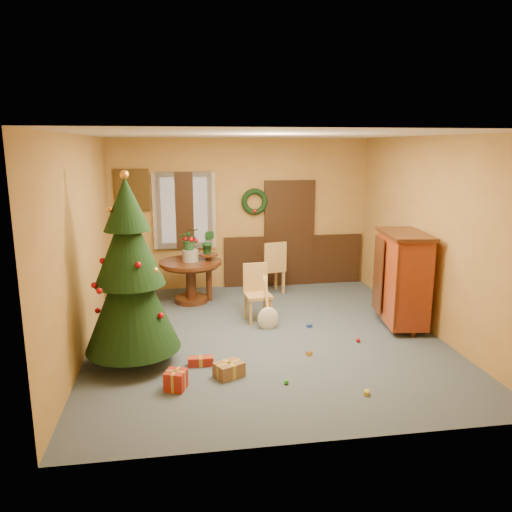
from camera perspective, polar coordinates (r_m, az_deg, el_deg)
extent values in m
plane|color=#3A4655|center=(7.48, 1.08, -9.11)|extent=(5.50, 5.50, 0.00)
plane|color=silver|center=(6.96, 1.18, 13.70)|extent=(5.50, 5.50, 0.00)
plane|color=olive|center=(9.76, -1.68, 4.81)|extent=(5.00, 0.00, 5.00)
plane|color=olive|center=(4.47, 7.27, -4.55)|extent=(5.00, 0.00, 5.00)
plane|color=olive|center=(7.09, -19.20, 1.20)|extent=(0.00, 5.50, 5.50)
plane|color=olive|center=(7.90, 19.30, 2.29)|extent=(0.00, 5.50, 5.50)
cube|color=black|center=(10.08, 4.31, -0.47)|extent=(2.80, 0.06, 1.00)
cube|color=black|center=(9.94, 3.81, 2.59)|extent=(1.00, 0.08, 2.10)
cube|color=white|center=(9.98, 3.77, 2.33)|extent=(0.80, 0.03, 1.90)
cube|color=black|center=(9.63, -8.19, 5.18)|extent=(1.05, 0.08, 1.45)
cube|color=white|center=(9.66, -8.19, 5.20)|extent=(0.88, 0.03, 1.25)
cube|color=white|center=(9.58, -10.46, 5.06)|extent=(0.42, 0.02, 1.45)
cube|color=white|center=(9.59, -5.90, 5.21)|extent=(0.42, 0.02, 1.45)
torus|color=black|center=(9.69, -0.16, 6.24)|extent=(0.51, 0.11, 0.51)
cube|color=#4C3819|center=(9.63, -13.96, 7.33)|extent=(0.62, 0.05, 0.78)
cube|color=gray|center=(9.66, -13.95, 7.35)|extent=(0.48, 0.02, 0.62)
cylinder|color=black|center=(8.91, -7.51, -0.77)|extent=(1.10, 1.10, 0.06)
cylinder|color=black|center=(8.92, -7.50, -1.14)|extent=(0.98, 0.98, 0.04)
cylinder|color=black|center=(9.00, -7.44, -2.96)|extent=(0.18, 0.18, 0.61)
cylinder|color=black|center=(9.09, -7.39, -4.93)|extent=(0.59, 0.59, 0.10)
cylinder|color=slate|center=(8.88, -7.53, 0.07)|extent=(0.28, 0.28, 0.21)
imported|color=#1E4C23|center=(8.82, -7.59, 1.97)|extent=(0.35, 0.31, 0.39)
cube|color=olive|center=(7.94, 0.23, -4.55)|extent=(0.44, 0.44, 0.05)
cube|color=olive|center=(8.04, -0.10, -2.44)|extent=(0.40, 0.08, 0.47)
cube|color=olive|center=(8.20, 1.03, -5.64)|extent=(0.05, 0.05, 0.41)
cube|color=olive|center=(8.12, -1.17, -5.82)|extent=(0.05, 0.05, 0.41)
cube|color=olive|center=(7.90, 1.67, -6.34)|extent=(0.05, 0.05, 0.41)
cube|color=olive|center=(7.82, -0.62, -6.53)|extent=(0.05, 0.05, 0.41)
cube|color=olive|center=(9.48, 1.73, -1.46)|extent=(0.52, 0.52, 0.05)
cube|color=olive|center=(9.24, 2.22, -0.04)|extent=(0.44, 0.14, 0.52)
cube|color=olive|center=(9.32, 1.14, -3.26)|extent=(0.06, 0.06, 0.45)
cube|color=olive|center=(9.46, 3.13, -3.04)|extent=(0.06, 0.06, 0.45)
cube|color=olive|center=(9.64, 0.34, -2.73)|extent=(0.06, 0.06, 0.45)
cube|color=olive|center=(9.77, 2.27, -2.53)|extent=(0.06, 0.06, 0.45)
cylinder|color=black|center=(9.04, -5.41, -2.52)|extent=(0.11, 0.11, 0.84)
cylinder|color=black|center=(8.94, -5.46, 0.16)|extent=(0.34, 0.34, 0.03)
imported|color=#19471E|center=(8.89, -5.49, 1.61)|extent=(0.29, 0.26, 0.43)
cylinder|color=#382111|center=(6.73, -13.72, -10.81)|extent=(0.15, 0.15, 0.26)
cone|color=black|center=(6.46, -14.09, -4.32)|extent=(1.20, 1.20, 1.42)
cone|color=black|center=(6.31, -14.40, 1.38)|extent=(0.87, 0.87, 1.03)
cone|color=black|center=(6.24, -14.64, 5.80)|extent=(0.57, 0.57, 0.65)
sphere|color=gold|center=(6.21, -14.82, 8.99)|extent=(0.11, 0.11, 0.11)
cube|color=black|center=(8.82, -14.74, -1.24)|extent=(0.90, 0.53, 0.05)
cube|color=black|center=(8.85, -14.70, -2.05)|extent=(0.84, 0.49, 0.18)
cube|color=black|center=(8.95, -16.89, -3.65)|extent=(0.09, 0.30, 0.70)
cube|color=black|center=(8.88, -12.31, -3.53)|extent=(0.09, 0.30, 0.70)
cube|color=#531909|center=(7.97, 16.39, -2.49)|extent=(0.68, 1.15, 1.35)
cube|color=black|center=(7.83, 16.70, 2.41)|extent=(0.75, 1.22, 0.05)
cylinder|color=black|center=(7.80, 17.50, -8.41)|extent=(0.08, 0.08, 0.10)
cylinder|color=black|center=(8.57, 14.80, -6.33)|extent=(0.08, 0.08, 0.10)
cube|color=brown|center=(6.24, -3.10, -12.82)|extent=(0.40, 0.37, 0.18)
cube|color=gold|center=(6.24, -3.10, -12.82)|extent=(0.31, 0.19, 0.18)
cube|color=gold|center=(6.24, -3.10, -12.82)|extent=(0.15, 0.24, 0.18)
cube|color=maroon|center=(5.99, -9.15, -13.83)|extent=(0.29, 0.29, 0.22)
cube|color=gold|center=(5.99, -9.15, -13.83)|extent=(0.22, 0.11, 0.23)
cube|color=gold|center=(5.99, -9.15, -13.83)|extent=(0.11, 0.22, 0.23)
cube|color=brown|center=(7.45, -12.48, -8.97)|extent=(0.29, 0.28, 0.13)
cube|color=gold|center=(7.45, -12.48, -8.97)|extent=(0.21, 0.16, 0.13)
cube|color=gold|center=(7.45, -12.48, -8.97)|extent=(0.13, 0.16, 0.13)
cube|color=maroon|center=(6.56, -6.34, -11.87)|extent=(0.32, 0.14, 0.11)
cube|color=gold|center=(6.56, -6.34, -11.87)|extent=(0.33, 0.02, 0.12)
cube|color=gold|center=(6.56, -6.34, -11.87)|extent=(0.05, 0.14, 0.12)
cube|color=#233E98|center=(7.84, 6.13, -7.94)|extent=(0.09, 0.07, 0.05)
sphere|color=#268D26|center=(6.07, 3.47, -14.17)|extent=(0.06, 0.06, 0.06)
cube|color=gold|center=(5.97, 12.52, -15.01)|extent=(0.08, 0.09, 0.05)
sphere|color=#B40C13|center=(7.39, 11.58, -9.41)|extent=(0.06, 0.06, 0.06)
cube|color=gold|center=(6.85, 6.09, -11.04)|extent=(0.09, 0.07, 0.05)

